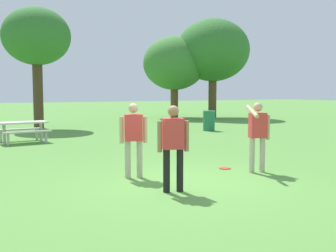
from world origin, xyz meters
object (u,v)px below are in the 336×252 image
person_bystander (173,143)px  tree_broad_center (174,64)px  picnic_table_near (23,127)px  trash_can_beside_table (209,121)px  tree_far_right (213,51)px  person_thrower (134,135)px  person_catcher (258,132)px  tree_tall_left (36,38)px  frisbee (225,168)px

person_bystander → tree_broad_center: size_ratio=0.29×
person_bystander → picnic_table_near: bearing=100.5°
picnic_table_near → trash_can_beside_table: bearing=4.6°
trash_can_beside_table → tree_broad_center: size_ratio=0.17×
tree_far_right → picnic_table_near: bearing=-148.0°
tree_far_right → person_thrower: bearing=-127.5°
person_catcher → tree_tall_left: (-2.82, 13.92, 3.61)m
tree_broad_center → trash_can_beside_table: bearing=-107.2°
trash_can_beside_table → person_catcher: bearing=-115.6°
frisbee → tree_tall_left: bearing=100.3°
trash_can_beside_table → tree_tall_left: size_ratio=0.16×
tree_broad_center → tree_tall_left: bearing=-157.9°
picnic_table_near → trash_can_beside_table: trash_can_beside_table is taller
frisbee → picnic_table_near: 8.43m
frisbee → trash_can_beside_table: size_ratio=0.29×
person_bystander → tree_broad_center: tree_broad_center is taller
person_thrower → tree_far_right: size_ratio=0.24×
trash_can_beside_table → tree_far_right: tree_far_right is taller
person_bystander → trash_can_beside_table: size_ratio=1.71×
person_thrower → frisbee: person_thrower is taller
person_catcher → trash_can_beside_table: person_catcher is taller
picnic_table_near → tree_broad_center: bearing=40.7°
person_thrower → trash_can_beside_table: size_ratio=1.71×
person_thrower → tree_far_right: bearing=52.5°
person_thrower → picnic_table_near: person_thrower is taller
person_thrower → picnic_table_near: 7.61m
person_thrower → tree_far_right: (12.31, 16.03, 3.77)m
trash_can_beside_table → tree_tall_left: (-7.08, 5.02, 4.08)m
person_catcher → frisbee: 1.26m
person_catcher → person_bystander: bearing=-164.0°
frisbee → tree_broad_center: tree_broad_center is taller
frisbee → tree_far_right: 19.46m
tree_tall_left → picnic_table_near: bearing=-104.0°
tree_broad_center → person_catcher: bearing=-111.5°
person_thrower → person_bystander: size_ratio=1.00×
person_bystander → trash_can_beside_table: (6.85, 9.64, -0.46)m
person_bystander → picnic_table_near: (-1.66, 8.95, -0.38)m
tree_broad_center → tree_far_right: (2.45, -1.15, 0.91)m
person_catcher → tree_broad_center: size_ratio=0.29×
frisbee → trash_can_beside_table: (4.68, 8.19, 0.47)m
picnic_table_near → frisbee: bearing=-62.9°
picnic_table_near → person_bystander: bearing=-79.5°
person_bystander → person_thrower: bearing=98.1°
picnic_table_near → tree_broad_center: tree_broad_center is taller
trash_can_beside_table → frisbee: bearing=-119.8°
person_catcher → tree_far_right: tree_far_right is taller
person_catcher → tree_tall_left: size_ratio=0.27×
person_bystander → picnic_table_near: size_ratio=0.87×
person_catcher → tree_far_right: size_ratio=0.24×
person_catcher → person_bystander: (-2.59, -0.74, -0.02)m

